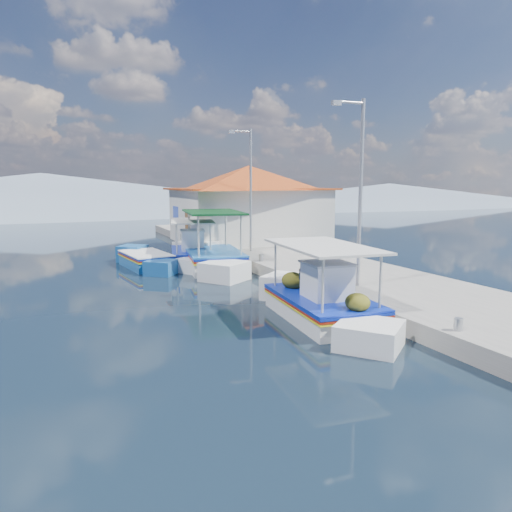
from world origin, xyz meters
name	(u,v)px	position (x,y,z in m)	size (l,w,h in m)	color
ground	(255,335)	(0.00, 0.00, 0.00)	(160.00, 160.00, 0.00)	black
quay	(326,270)	(5.90, 6.00, 0.25)	(5.00, 44.00, 0.50)	gray
bollards	(290,267)	(3.80, 5.25, 0.65)	(0.20, 17.20, 0.30)	#A5A8AD
main_caique	(320,303)	(2.33, 0.63, 0.46)	(2.56, 7.21, 2.38)	white
caique_green_canopy	(213,259)	(2.13, 9.69, 0.44)	(3.16, 7.70, 2.92)	white
caique_blue_hull	(146,261)	(-0.61, 11.27, 0.28)	(2.17, 5.76, 1.03)	#1A5BA1
caique_far	(192,254)	(1.69, 11.52, 0.43)	(2.98, 6.50, 2.34)	white
harbor_building	(249,202)	(6.20, 15.00, 2.78)	(10.49, 10.49, 4.40)	white
lamp_post_near	(358,184)	(4.51, 2.00, 3.85)	(1.21, 0.14, 6.00)	#A5A8AD
lamp_post_far	(249,184)	(4.51, 11.00, 3.85)	(1.21, 0.14, 6.00)	#A5A8AD
mountain_ridge	(134,197)	(6.54, 56.00, 2.04)	(171.40, 96.00, 5.50)	gray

